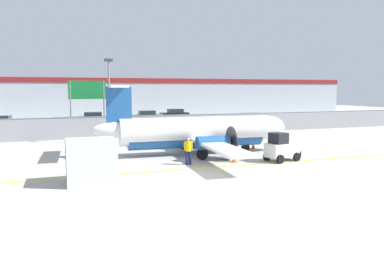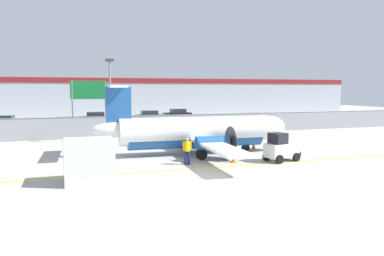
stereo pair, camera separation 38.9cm
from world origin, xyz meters
name	(u,v)px [view 2 (the right image)]	position (x,y,z in m)	size (l,w,h in m)	color
ground_plane	(199,168)	(0.00, 2.00, 0.00)	(140.00, 140.00, 0.01)	#ADA89E
perimeter_fence	(145,125)	(0.00, 18.00, 1.12)	(98.00, 0.10, 2.10)	gray
parking_lot_strip	(127,125)	(0.00, 29.50, 0.06)	(98.00, 17.00, 0.12)	#38383A
background_building	(111,97)	(0.00, 47.99, 3.26)	(91.00, 8.10, 6.50)	#A8B2BC
commuter_airplane	(200,132)	(1.72, 6.70, 1.60)	(14.41, 16.05, 4.92)	white
baggage_tug	(281,148)	(5.82, 2.44, 0.86)	(2.52, 1.80, 1.88)	silver
ground_crew_worker	(187,149)	(-0.32, 3.32, 0.95)	(0.55, 0.41, 1.70)	#191E4C
cargo_container	(89,161)	(-6.36, 0.69, 1.10)	(2.44, 2.00, 2.20)	silver
traffic_cone_near_left	(254,145)	(6.48, 7.42, 0.31)	(0.36, 0.36, 0.64)	orange
traffic_cone_near_right	(214,145)	(3.51, 8.38, 0.31)	(0.36, 0.36, 0.64)	orange
traffic_cone_far_left	(234,157)	(2.73, 3.06, 0.31)	(0.36, 0.36, 0.64)	orange
traffic_cone_far_right	(227,152)	(3.15, 4.99, 0.31)	(0.36, 0.36, 0.64)	orange
parked_car_0	(2,122)	(-14.38, 28.51, 0.89)	(4.38, 2.41, 1.58)	slate
parked_car_1	(66,124)	(-7.49, 23.79, 0.89)	(4.31, 2.23, 1.58)	gray
parked_car_2	(95,118)	(-3.87, 31.84, 0.89)	(4.38, 2.42, 1.58)	#19662D
parked_car_3	(150,116)	(3.72, 32.83, 0.89)	(4.21, 2.01, 1.58)	#19662D
parked_car_4	(177,114)	(8.52, 35.74, 0.89)	(4.21, 2.02, 1.58)	black
parked_car_5	(255,119)	(15.02, 23.25, 0.89)	(4.32, 2.25, 1.58)	slate
apron_light_pole	(110,94)	(-3.73, 14.45, 4.30)	(0.70, 0.30, 7.27)	slate
highway_sign	(89,95)	(-5.20, 19.98, 4.14)	(3.60, 0.14, 5.50)	slate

